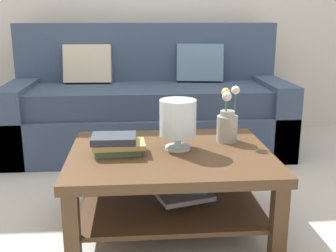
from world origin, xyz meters
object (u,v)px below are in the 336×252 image
couch (149,107)px  book_stack_main (116,144)px  glass_hurricane_vase (178,119)px  flower_pitcher (227,122)px  coffee_table (171,173)px

couch → book_stack_main: couch is taller
glass_hurricane_vase → flower_pitcher: size_ratio=0.84×
flower_pitcher → coffee_table: bearing=-154.1°
couch → glass_hurricane_vase: 1.39m
coffee_table → glass_hurricane_vase: bearing=47.1°
coffee_table → flower_pitcher: 0.44m
couch → flower_pitcher: 1.32m
couch → flower_pitcher: size_ratio=7.12×
book_stack_main → glass_hurricane_vase: bearing=8.8°
coffee_table → book_stack_main: book_stack_main is taller
book_stack_main → flower_pitcher: flower_pitcher is taller
coffee_table → flower_pitcher: flower_pitcher is taller
couch → glass_hurricane_vase: couch is taller
book_stack_main → flower_pitcher: size_ratio=0.87×
coffee_table → book_stack_main: (-0.29, -0.01, 0.17)m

